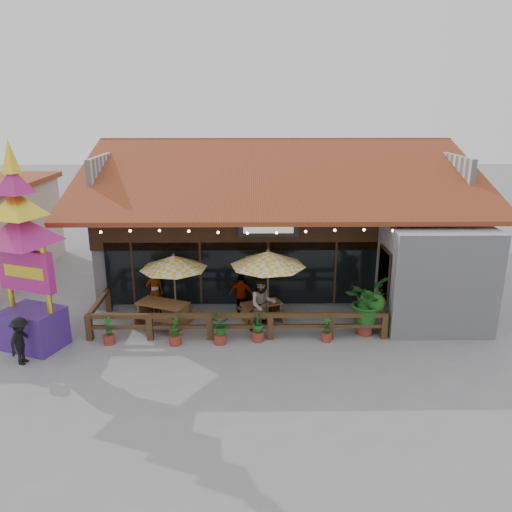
{
  "coord_description": "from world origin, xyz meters",
  "views": [
    {
      "loc": [
        -1.17,
        -15.64,
        7.52
      ],
      "look_at": [
        -0.95,
        1.5,
        2.29
      ],
      "focal_mm": 35.0,
      "sensor_mm": 36.0,
      "label": 1
    }
  ],
  "objects_px": {
    "tropical_plant": "(366,302)",
    "pedestrian": "(21,341)",
    "umbrella_right": "(268,259)",
    "picnic_table_right": "(262,309)",
    "thai_sign_tower": "(21,235)",
    "umbrella_left": "(174,262)",
    "picnic_table_left": "(163,310)"
  },
  "relations": [
    {
      "from": "umbrella_right",
      "to": "thai_sign_tower",
      "type": "height_order",
      "value": "thai_sign_tower"
    },
    {
      "from": "umbrella_right",
      "to": "picnic_table_left",
      "type": "height_order",
      "value": "umbrella_right"
    },
    {
      "from": "umbrella_right",
      "to": "picnic_table_left",
      "type": "xyz_separation_m",
      "value": [
        -3.7,
        -0.01,
        -1.86
      ]
    },
    {
      "from": "tropical_plant",
      "to": "pedestrian",
      "type": "distance_m",
      "value": 10.94
    },
    {
      "from": "picnic_table_right",
      "to": "pedestrian",
      "type": "relative_size",
      "value": 1.19
    },
    {
      "from": "umbrella_right",
      "to": "picnic_table_left",
      "type": "bearing_deg",
      "value": -179.9
    },
    {
      "from": "picnic_table_left",
      "to": "thai_sign_tower",
      "type": "distance_m",
      "value": 5.23
    },
    {
      "from": "umbrella_right",
      "to": "picnic_table_right",
      "type": "distance_m",
      "value": 2.02
    },
    {
      "from": "umbrella_right",
      "to": "pedestrian",
      "type": "bearing_deg",
      "value": -160.11
    },
    {
      "from": "umbrella_right",
      "to": "thai_sign_tower",
      "type": "distance_m",
      "value": 7.82
    },
    {
      "from": "tropical_plant",
      "to": "umbrella_left",
      "type": "bearing_deg",
      "value": 170.21
    },
    {
      "from": "umbrella_right",
      "to": "picnic_table_right",
      "type": "bearing_deg",
      "value": 120.98
    },
    {
      "from": "umbrella_right",
      "to": "pedestrian",
      "type": "height_order",
      "value": "umbrella_right"
    },
    {
      "from": "picnic_table_right",
      "to": "thai_sign_tower",
      "type": "bearing_deg",
      "value": -165.01
    },
    {
      "from": "umbrella_left",
      "to": "tropical_plant",
      "type": "relative_size",
      "value": 1.41
    },
    {
      "from": "umbrella_left",
      "to": "tropical_plant",
      "type": "distance_m",
      "value": 6.76
    },
    {
      "from": "umbrella_left",
      "to": "pedestrian",
      "type": "height_order",
      "value": "umbrella_left"
    },
    {
      "from": "picnic_table_left",
      "to": "pedestrian",
      "type": "height_order",
      "value": "pedestrian"
    },
    {
      "from": "thai_sign_tower",
      "to": "tropical_plant",
      "type": "relative_size",
      "value": 3.45
    },
    {
      "from": "picnic_table_left",
      "to": "thai_sign_tower",
      "type": "relative_size",
      "value": 0.32
    },
    {
      "from": "umbrella_right",
      "to": "picnic_table_right",
      "type": "relative_size",
      "value": 1.72
    },
    {
      "from": "umbrella_left",
      "to": "thai_sign_tower",
      "type": "bearing_deg",
      "value": -155.04
    },
    {
      "from": "umbrella_left",
      "to": "umbrella_right",
      "type": "bearing_deg",
      "value": -5.96
    },
    {
      "from": "picnic_table_right",
      "to": "tropical_plant",
      "type": "height_order",
      "value": "tropical_plant"
    },
    {
      "from": "picnic_table_left",
      "to": "tropical_plant",
      "type": "relative_size",
      "value": 1.09
    },
    {
      "from": "picnic_table_left",
      "to": "tropical_plant",
      "type": "bearing_deg",
      "value": -6.41
    },
    {
      "from": "picnic_table_right",
      "to": "picnic_table_left",
      "type": "bearing_deg",
      "value": -174.43
    },
    {
      "from": "umbrella_left",
      "to": "picnic_table_right",
      "type": "xyz_separation_m",
      "value": [
        3.09,
        -0.01,
        -1.75
      ]
    },
    {
      "from": "thai_sign_tower",
      "to": "picnic_table_right",
      "type": "bearing_deg",
      "value": 14.99
    },
    {
      "from": "umbrella_right",
      "to": "pedestrian",
      "type": "relative_size",
      "value": 2.04
    },
    {
      "from": "picnic_table_right",
      "to": "thai_sign_tower",
      "type": "xyz_separation_m",
      "value": [
        -7.33,
        -1.96,
        3.27
      ]
    },
    {
      "from": "umbrella_right",
      "to": "pedestrian",
      "type": "distance_m",
      "value": 8.12
    }
  ]
}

